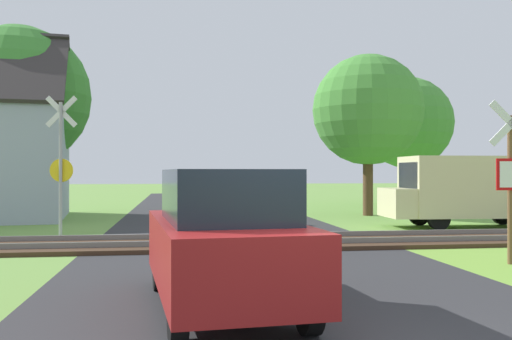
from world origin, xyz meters
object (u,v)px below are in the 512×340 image
at_px(tree_right, 368,110).
at_px(tree_far, 407,123).
at_px(tree_left, 19,96).
at_px(mail_truck, 467,188).
at_px(crossing_sign_far, 61,159).
at_px(stop_sign_near, 511,174).
at_px(parked_car, 223,239).

height_order(tree_right, tree_far, tree_far).
relative_size(tree_left, mail_truck, 1.52).
xyz_separation_m(tree_left, tree_far, (18.23, 4.92, -0.42)).
xyz_separation_m(tree_left, mail_truck, (15.30, -6.76, -3.52)).
height_order(tree_left, mail_truck, tree_left).
bearing_deg(crossing_sign_far, tree_left, 120.37).
distance_m(stop_sign_near, tree_left, 18.76).
bearing_deg(stop_sign_near, tree_far, -102.77).
bearing_deg(tree_left, crossing_sign_far, -67.88).
distance_m(stop_sign_near, mail_truck, 7.52).
xyz_separation_m(tree_left, parked_car, (6.78, -16.48, -3.87)).
bearing_deg(stop_sign_near, tree_right, -91.99).
relative_size(stop_sign_near, tree_far, 0.46).
xyz_separation_m(crossing_sign_far, parked_car, (3.72, -8.95, -1.21)).
bearing_deg(mail_truck, stop_sign_near, 160.08).
xyz_separation_m(tree_right, tree_left, (-13.82, 1.62, 0.52)).
height_order(stop_sign_near, parked_car, stop_sign_near).
relative_size(crossing_sign_far, tree_right, 0.59).
bearing_deg(tree_far, tree_right, -123.99).
relative_size(tree_far, parked_car, 1.63).
bearing_deg(parked_car, tree_right, 59.17).
bearing_deg(crossing_sign_far, tree_far, 47.63).
bearing_deg(tree_far, mail_truck, -104.12).
xyz_separation_m(stop_sign_near, tree_far, (5.78, 18.62, 2.62)).
bearing_deg(tree_right, mail_truck, -73.98).
relative_size(tree_right, tree_left, 0.86).
bearing_deg(parked_car, mail_truck, 43.31).
bearing_deg(tree_right, crossing_sign_far, -151.22).
bearing_deg(mail_truck, tree_far, -11.78).
bearing_deg(crossing_sign_far, mail_truck, 11.89).
bearing_deg(parked_car, tree_far, 56.37).
xyz_separation_m(stop_sign_near, mail_truck, (2.84, 6.94, -0.48)).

